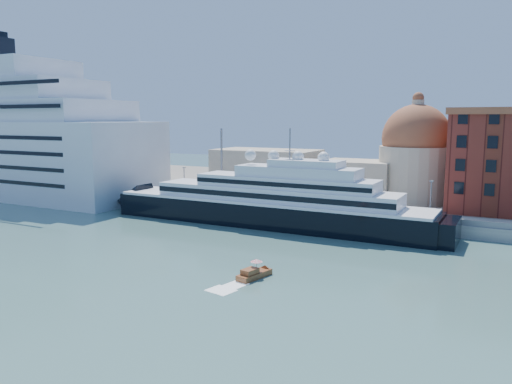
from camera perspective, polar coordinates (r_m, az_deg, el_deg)
The scene contains 9 objects.
ground at distance 87.78m, azimuth -4.04°, elevation -6.71°, with size 400.00×400.00×0.00m, color #325757.
quay at distance 117.06m, azimuth 4.74°, elevation -2.29°, with size 180.00×10.00×2.50m, color gray.
land at distance 155.21m, azimuth 10.66°, elevation 0.12°, with size 260.00×72.00×2.00m, color slate.
quay_fence at distance 112.67m, azimuth 3.86°, elevation -1.74°, with size 180.00×0.10×1.20m, color slate.
superyacht at distance 108.85m, azimuth 0.06°, elevation -1.48°, with size 81.80×11.34×24.45m.
service_barge at distance 123.76m, azimuth -12.23°, elevation -2.13°, with size 11.24×5.91×2.41m.
water_taxi at distance 72.83m, azimuth -0.27°, elevation -9.30°, with size 3.18×6.25×2.83m.
church at distance 135.81m, azimuth 11.20°, elevation 3.16°, with size 66.00×18.00×25.50m.
lamp_posts at distance 119.74m, azimuth -1.13°, elevation 2.14°, with size 120.80×2.40×18.00m.
Camera 1 is at (44.74, -72.03, 22.72)m, focal length 35.00 mm.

